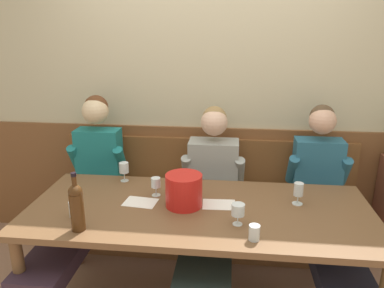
% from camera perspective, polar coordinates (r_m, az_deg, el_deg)
% --- Properties ---
extents(room_wall_back, '(6.80, 0.08, 2.80)m').
position_cam_1_polar(room_wall_back, '(3.16, 2.88, 9.29)').
color(room_wall_back, '#C5B996').
rests_on(room_wall_back, ground).
extents(wood_wainscot_panel, '(6.80, 0.03, 1.03)m').
position_cam_1_polar(wood_wainscot_panel, '(3.35, 2.59, -6.01)').
color(wood_wainscot_panel, brown).
rests_on(wood_wainscot_panel, ground).
extents(wall_bench, '(2.48, 0.42, 0.94)m').
position_cam_1_polar(wall_bench, '(3.27, 2.28, -11.21)').
color(wall_bench, brown).
rests_on(wall_bench, ground).
extents(dining_table, '(2.18, 0.92, 0.76)m').
position_cam_1_polar(dining_table, '(2.43, 1.10, -11.30)').
color(dining_table, brown).
rests_on(dining_table, ground).
extents(person_left_seat, '(0.47, 1.36, 1.32)m').
position_cam_1_polar(person_left_seat, '(2.96, -16.21, -7.43)').
color(person_left_seat, '#323530').
rests_on(person_left_seat, ground).
extents(person_center_right_seat, '(0.50, 1.36, 1.26)m').
position_cam_1_polar(person_center_right_seat, '(2.76, 2.77, -9.11)').
color(person_center_right_seat, '#32283D').
rests_on(person_center_right_seat, ground).
extents(person_center_left_seat, '(0.47, 1.36, 1.29)m').
position_cam_1_polar(person_center_left_seat, '(2.83, 19.77, -9.46)').
color(person_center_left_seat, '#242530').
rests_on(person_center_left_seat, ground).
extents(ice_bucket, '(0.23, 0.23, 0.21)m').
position_cam_1_polar(ice_bucket, '(2.38, -1.25, -7.08)').
color(ice_bucket, red).
rests_on(ice_bucket, dining_table).
extents(wine_bottle_amber_mid, '(0.08, 0.08, 0.34)m').
position_cam_1_polar(wine_bottle_amber_mid, '(2.19, -17.15, -8.97)').
color(wine_bottle_amber_mid, '#452811').
rests_on(wine_bottle_amber_mid, dining_table).
extents(wine_glass_mid_left, '(0.06, 0.06, 0.13)m').
position_cam_1_polar(wine_glass_mid_left, '(2.54, -5.53, -5.96)').
color(wine_glass_mid_left, silver).
rests_on(wine_glass_mid_left, dining_table).
extents(wine_glass_mid_right, '(0.07, 0.07, 0.14)m').
position_cam_1_polar(wine_glass_mid_right, '(2.80, -10.32, -3.72)').
color(wine_glass_mid_right, silver).
rests_on(wine_glass_mid_right, dining_table).
extents(wine_glass_left_end, '(0.07, 0.07, 0.15)m').
position_cam_1_polar(wine_glass_left_end, '(2.50, 15.90, -6.86)').
color(wine_glass_left_end, silver).
rests_on(wine_glass_left_end, dining_table).
extents(wine_glass_center_front, '(0.08, 0.08, 0.13)m').
position_cam_1_polar(wine_glass_center_front, '(2.19, 7.02, -9.96)').
color(wine_glass_center_front, silver).
rests_on(wine_glass_center_front, dining_table).
extents(water_tumbler_right, '(0.06, 0.06, 0.09)m').
position_cam_1_polar(water_tumbler_right, '(2.39, -17.49, -9.40)').
color(water_tumbler_right, silver).
rests_on(water_tumbler_right, dining_table).
extents(water_tumbler_left, '(0.06, 0.06, 0.09)m').
position_cam_1_polar(water_tumbler_left, '(2.08, 9.46, -13.17)').
color(water_tumbler_left, silver).
rests_on(water_tumbler_left, dining_table).
extents(tasting_sheet_left_guest, '(0.22, 0.16, 0.00)m').
position_cam_1_polar(tasting_sheet_left_guest, '(2.44, 4.12, -9.17)').
color(tasting_sheet_left_guest, white).
rests_on(tasting_sheet_left_guest, dining_table).
extents(tasting_sheet_right_guest, '(0.23, 0.17, 0.00)m').
position_cam_1_polar(tasting_sheet_right_guest, '(2.49, -7.86, -8.77)').
color(tasting_sheet_right_guest, white).
rests_on(tasting_sheet_right_guest, dining_table).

